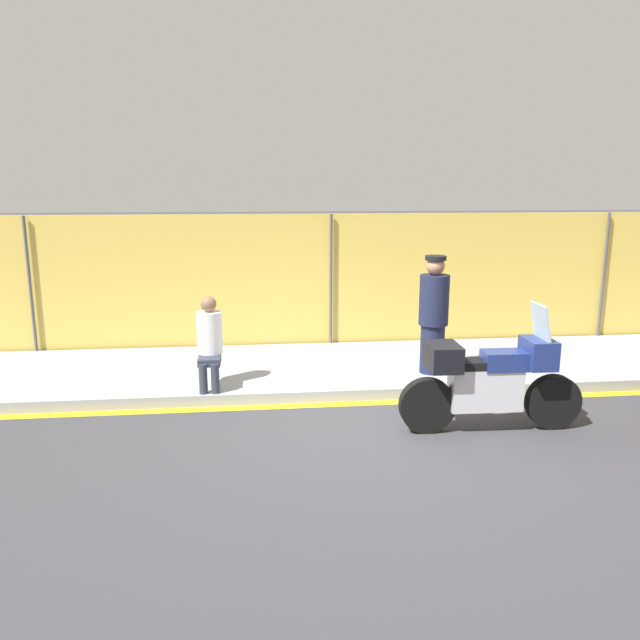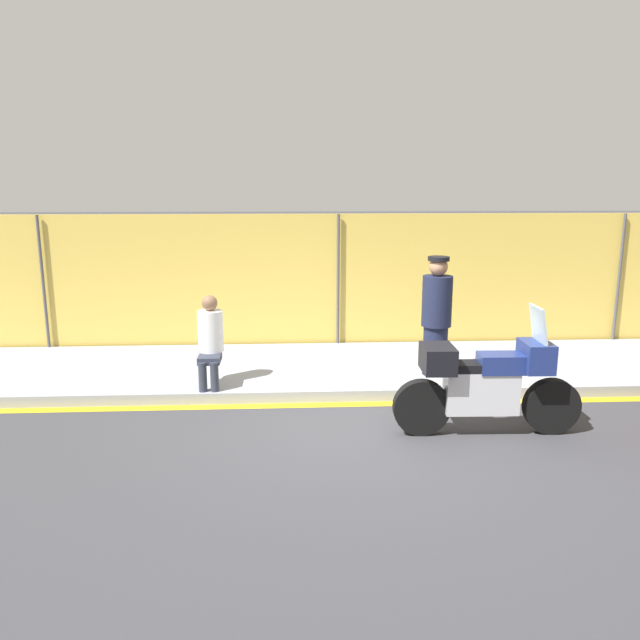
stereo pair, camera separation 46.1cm
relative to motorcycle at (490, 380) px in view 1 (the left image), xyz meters
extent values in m
plane|color=#38383D|center=(-1.42, 0.23, -0.63)|extent=(120.00, 120.00, 0.00)
cube|color=#8E93A3|center=(-1.42, 2.47, -0.55)|extent=(36.96, 2.62, 0.16)
cube|color=gold|center=(-1.42, 1.07, -0.62)|extent=(36.96, 0.18, 0.01)
cube|color=gold|center=(-1.42, 3.87, 0.57)|extent=(35.11, 0.08, 2.40)
cylinder|color=#4C4C51|center=(-6.40, 3.77, 0.57)|extent=(0.05, 0.05, 2.40)
cylinder|color=#4C4C51|center=(-1.42, 3.77, 0.57)|extent=(0.05, 0.05, 2.40)
cylinder|color=#4C4C51|center=(3.55, 3.77, 0.57)|extent=(0.05, 0.05, 2.40)
cylinder|color=black|center=(0.79, -0.02, -0.29)|extent=(0.67, 0.16, 0.67)
cylinder|color=black|center=(-0.75, 0.02, -0.29)|extent=(0.67, 0.16, 0.67)
cube|color=silver|center=(-0.05, 0.00, -0.10)|extent=(0.86, 0.30, 0.51)
cube|color=navy|center=(0.16, 0.00, 0.24)|extent=(0.53, 0.32, 0.22)
cube|color=black|center=(-0.15, 0.00, 0.20)|extent=(0.61, 0.30, 0.10)
cube|color=navy|center=(0.56, -0.02, 0.32)|extent=(0.33, 0.48, 0.34)
cube|color=silver|center=(0.56, -0.02, 0.70)|extent=(0.12, 0.42, 0.42)
cube|color=black|center=(-0.58, 0.02, 0.30)|extent=(0.37, 0.51, 0.30)
cylinder|color=#191E38|center=(-0.15, 1.87, -0.10)|extent=(0.35, 0.35, 0.73)
cylinder|color=#191E38|center=(-0.15, 1.87, 0.62)|extent=(0.43, 0.43, 0.73)
sphere|color=#A37556|center=(-0.15, 1.87, 1.12)|extent=(0.27, 0.27, 0.27)
cylinder|color=black|center=(-0.15, 1.87, 1.24)|extent=(0.31, 0.31, 0.06)
cylinder|color=#2D3342|center=(-3.45, 1.26, -0.27)|extent=(0.11, 0.11, 0.41)
cylinder|color=#2D3342|center=(-3.29, 1.26, -0.27)|extent=(0.11, 0.11, 0.41)
cube|color=#2D3342|center=(-3.37, 1.46, -0.06)|extent=(0.30, 0.41, 0.10)
cylinder|color=white|center=(-3.37, 1.67, 0.27)|extent=(0.35, 0.35, 0.57)
sphere|color=brown|center=(-3.37, 1.67, 0.67)|extent=(0.22, 0.22, 0.22)
camera|label=1|loc=(-2.77, -6.78, 2.27)|focal=35.00mm
camera|label=2|loc=(-2.31, -6.82, 2.27)|focal=35.00mm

